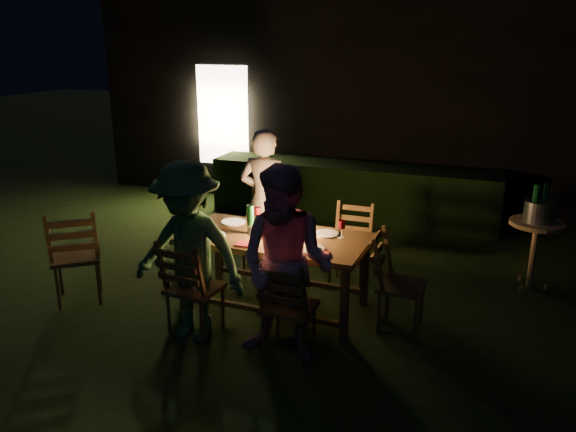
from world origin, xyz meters
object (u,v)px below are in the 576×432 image
(person_opp_right, at_px, (286,266))
(dining_table, at_px, (274,243))
(person_opp_left, at_px, (189,253))
(bottle_bucket_b, at_px, (545,206))
(chair_near_left, at_px, (195,304))
(bottle_bucket_a, at_px, (535,207))
(chair_end, at_px, (399,300))
(ice_bucket, at_px, (539,211))
(side_table, at_px, (536,229))
(chair_far_left, at_px, (264,247))
(person_house_side, at_px, (266,201))
(chair_far_right, at_px, (349,261))
(bottle_table, at_px, (250,219))
(lantern, at_px, (281,219))
(chair_near_right, at_px, (288,324))
(chair_spare, at_px, (78,272))

(person_opp_right, bearing_deg, dining_table, 118.76)
(person_opp_left, relative_size, bottle_bucket_b, 5.02)
(chair_near_left, bearing_deg, bottle_bucket_a, 42.41)
(bottle_bucket_b, bearing_deg, chair_end, -130.75)
(person_opp_right, relative_size, ice_bucket, 5.49)
(side_table, xyz_separation_m, bottle_bucket_a, (-0.05, -0.04, 0.25))
(chair_near_left, distance_m, bottle_bucket_a, 3.56)
(bottle_bucket_b, bearing_deg, bottle_bucket_a, -141.34)
(chair_near_left, xyz_separation_m, chair_far_left, (0.03, 1.54, -0.00))
(side_table, relative_size, bottle_bucket_a, 2.34)
(dining_table, relative_size, chair_end, 1.91)
(dining_table, xyz_separation_m, person_house_side, (-0.43, 0.83, 0.15))
(chair_end, bearing_deg, person_house_side, -116.07)
(chair_far_right, bearing_deg, bottle_table, 42.29)
(side_table, bearing_deg, lantern, -150.99)
(chair_near_right, relative_size, bottle_bucket_b, 2.89)
(person_opp_right, xyz_separation_m, ice_bucket, (1.97, 2.18, 0.04))
(person_opp_right, height_order, bottle_bucket_a, person_opp_right)
(person_house_side, bearing_deg, chair_near_left, 89.94)
(dining_table, height_order, bottle_bucket_b, bottle_bucket_b)
(chair_end, bearing_deg, chair_far_left, -114.66)
(chair_far_left, distance_m, person_opp_left, 1.67)
(person_house_side, bearing_deg, lantern, 123.00)
(chair_near_left, bearing_deg, bottle_bucket_b, 42.49)
(chair_spare, xyz_separation_m, bottle_bucket_b, (4.35, 1.97, 0.60))
(chair_spare, distance_m, bottle_bucket_a, 4.69)
(chair_end, distance_m, side_table, 1.85)
(chair_near_left, height_order, lantern, lantern)
(chair_far_right, distance_m, bottle_table, 1.27)
(chair_far_left, bearing_deg, bottle_table, 101.11)
(chair_near_right, bearing_deg, person_opp_right, -90.48)
(lantern, relative_size, bottle_table, 1.25)
(chair_far_right, height_order, person_opp_right, person_opp_right)
(chair_end, bearing_deg, chair_near_left, -65.46)
(chair_far_right, xyz_separation_m, ice_bucket, (1.84, 0.60, 0.58))
(person_opp_left, bearing_deg, ice_bucket, 38.25)
(side_table, bearing_deg, bottle_bucket_b, 38.66)
(chair_near_left, height_order, person_opp_right, person_opp_right)
(person_opp_right, relative_size, lantern, 4.70)
(ice_bucket, bearing_deg, person_house_side, -169.53)
(person_house_side, distance_m, person_opp_right, 1.87)
(person_opp_right, relative_size, side_table, 2.20)
(chair_near_right, distance_m, bottle_bucket_b, 3.03)
(dining_table, distance_m, side_table, 2.76)
(side_table, bearing_deg, ice_bucket, 0.00)
(person_opp_left, bearing_deg, chair_far_right, 57.83)
(person_house_side, height_order, person_opp_left, person_house_side)
(chair_far_left, height_order, lantern, lantern)
(lantern, bearing_deg, chair_near_left, -122.72)
(lantern, relative_size, side_table, 0.47)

